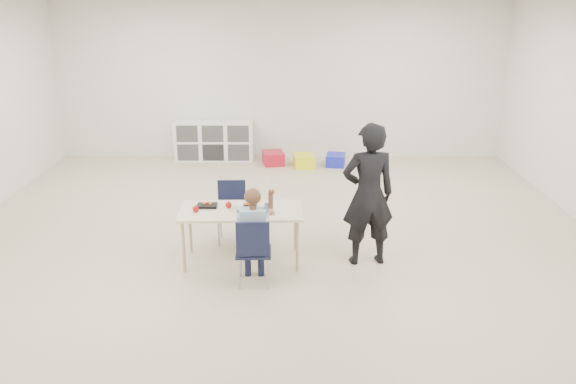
{
  "coord_description": "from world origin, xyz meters",
  "views": [
    {
      "loc": [
        0.16,
        -6.41,
        2.9
      ],
      "look_at": [
        0.14,
        -0.19,
        0.85
      ],
      "focal_mm": 38.0,
      "sensor_mm": 36.0,
      "label": 1
    }
  ],
  "objects_px": {
    "cubby_shelf": "(214,141)",
    "adult": "(368,195)",
    "table": "(242,235)",
    "child": "(253,231)",
    "chair_near": "(254,250)"
  },
  "relations": [
    {
      "from": "cubby_shelf",
      "to": "adult",
      "type": "bearing_deg",
      "value": -63.31
    },
    {
      "from": "table",
      "to": "adult",
      "type": "xyz_separation_m",
      "value": [
        1.39,
        -0.02,
        0.49
      ]
    },
    {
      "from": "child",
      "to": "adult",
      "type": "relative_size",
      "value": 0.73
    },
    {
      "from": "chair_near",
      "to": "table",
      "type": "bearing_deg",
      "value": 105.1
    },
    {
      "from": "table",
      "to": "chair_near",
      "type": "distance_m",
      "value": 0.58
    },
    {
      "from": "child",
      "to": "adult",
      "type": "bearing_deg",
      "value": 21.89
    },
    {
      "from": "table",
      "to": "adult",
      "type": "distance_m",
      "value": 1.47
    },
    {
      "from": "cubby_shelf",
      "to": "adult",
      "type": "distance_m",
      "value": 4.95
    },
    {
      "from": "child",
      "to": "adult",
      "type": "distance_m",
      "value": 1.35
    },
    {
      "from": "table",
      "to": "child",
      "type": "relative_size",
      "value": 1.17
    },
    {
      "from": "adult",
      "to": "table",
      "type": "bearing_deg",
      "value": -9.82
    },
    {
      "from": "table",
      "to": "chair_near",
      "type": "bearing_deg",
      "value": -74.9
    },
    {
      "from": "chair_near",
      "to": "adult",
      "type": "height_order",
      "value": "adult"
    },
    {
      "from": "table",
      "to": "chair_near",
      "type": "xyz_separation_m",
      "value": [
        0.16,
        -0.55,
        0.06
      ]
    },
    {
      "from": "cubby_shelf",
      "to": "child",
      "type": "bearing_deg",
      "value": -78.65
    }
  ]
}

